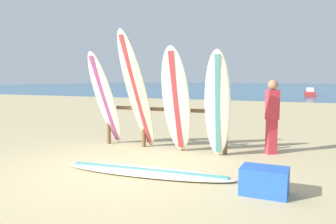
% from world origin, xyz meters
% --- Properties ---
extents(ground_plane, '(120.00, 120.00, 0.00)m').
position_xyz_m(ground_plane, '(0.00, 0.00, 0.00)').
color(ground_plane, tan).
extents(ocean_water, '(120.00, 80.00, 0.01)m').
position_xyz_m(ocean_water, '(0.00, 58.00, 0.00)').
color(ocean_water, '#1E5984').
rests_on(ocean_water, ground).
extents(surfboard_rack, '(2.85, 0.09, 1.01)m').
position_xyz_m(surfboard_rack, '(-0.10, 2.04, 0.63)').
color(surfboard_rack, brown).
rests_on(surfboard_rack, ground).
extents(surfboard_leaning_far_left, '(0.52, 1.06, 2.09)m').
position_xyz_m(surfboard_leaning_far_left, '(-1.37, 1.76, 1.05)').
color(surfboard_leaning_far_left, white).
rests_on(surfboard_leaning_far_left, ground).
extents(surfboard_leaning_left, '(0.61, 1.20, 2.48)m').
position_xyz_m(surfboard_leaning_left, '(-0.52, 1.66, 1.24)').
color(surfboard_leaning_left, beige).
rests_on(surfboard_leaning_left, ground).
extents(surfboard_leaning_center_left, '(0.61, 0.84, 2.14)m').
position_xyz_m(surfboard_leaning_center_left, '(0.37, 1.65, 1.07)').
color(surfboard_leaning_center_left, white).
rests_on(surfboard_leaning_center_left, ground).
extents(surfboard_leaning_center, '(0.59, 0.74, 2.04)m').
position_xyz_m(surfboard_leaning_center, '(1.22, 1.60, 1.02)').
color(surfboard_leaning_center, white).
rests_on(surfboard_leaning_center, ground).
extents(surfboard_lying_on_sand, '(2.90, 0.80, 0.08)m').
position_xyz_m(surfboard_lying_on_sand, '(0.42, 0.22, 0.04)').
color(surfboard_lying_on_sand, silver).
rests_on(surfboard_lying_on_sand, ground).
extents(beachgoer_standing, '(0.28, 0.26, 1.50)m').
position_xyz_m(beachgoer_standing, '(2.12, 2.44, 0.82)').
color(beachgoer_standing, '#D8333F').
rests_on(beachgoer_standing, ground).
extents(small_boat_offshore, '(0.97, 2.85, 0.71)m').
position_xyz_m(small_boat_offshore, '(2.95, 26.81, 0.26)').
color(small_boat_offshore, '#B22D28').
rests_on(small_boat_offshore, ocean_water).
extents(cooler_box, '(0.61, 0.42, 0.36)m').
position_xyz_m(cooler_box, '(2.28, 0.00, 0.18)').
color(cooler_box, blue).
rests_on(cooler_box, ground).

